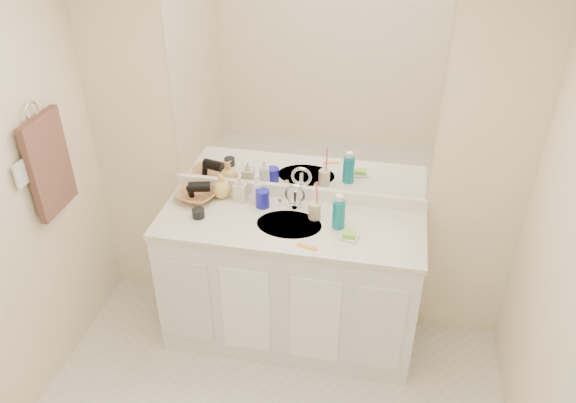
% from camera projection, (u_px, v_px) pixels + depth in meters
% --- Properties ---
extents(wall_back, '(2.60, 0.02, 2.40)m').
position_uv_depth(wall_back, '(299.00, 150.00, 3.22)').
color(wall_back, '#F8E7C2').
rests_on(wall_back, floor).
extents(vanity_cabinet, '(1.50, 0.55, 0.85)m').
position_uv_depth(vanity_cabinet, '(290.00, 284.00, 3.41)').
color(vanity_cabinet, white).
rests_on(vanity_cabinet, floor).
extents(countertop, '(1.52, 0.57, 0.03)m').
position_uv_depth(countertop, '(290.00, 224.00, 3.17)').
color(countertop, silver).
rests_on(countertop, vanity_cabinet).
extents(backsplash, '(1.52, 0.03, 0.08)m').
position_uv_depth(backsplash, '(298.00, 192.00, 3.36)').
color(backsplash, white).
rests_on(backsplash, countertop).
extents(sink_basin, '(0.37, 0.37, 0.02)m').
position_uv_depth(sink_basin, '(289.00, 226.00, 3.15)').
color(sink_basin, '#BCB9A4').
rests_on(sink_basin, countertop).
extents(faucet, '(0.02, 0.02, 0.11)m').
position_uv_depth(faucet, '(295.00, 199.00, 3.27)').
color(faucet, silver).
rests_on(faucet, countertop).
extents(mirror, '(1.48, 0.01, 1.20)m').
position_uv_depth(mirror, '(300.00, 91.00, 3.02)').
color(mirror, white).
rests_on(mirror, wall_back).
extents(blue_mug, '(0.09, 0.09, 0.11)m').
position_uv_depth(blue_mug, '(263.00, 198.00, 3.27)').
color(blue_mug, '#1817A2').
rests_on(blue_mug, countertop).
extents(tan_cup, '(0.08, 0.08, 0.10)m').
position_uv_depth(tan_cup, '(315.00, 211.00, 3.18)').
color(tan_cup, '#C6B28C').
rests_on(tan_cup, countertop).
extents(toothbrush, '(0.01, 0.04, 0.19)m').
position_uv_depth(toothbrush, '(317.00, 196.00, 3.12)').
color(toothbrush, '#FA417D').
rests_on(toothbrush, tan_cup).
extents(mouthwash_bottle, '(0.09, 0.09, 0.17)m').
position_uv_depth(mouthwash_bottle, '(339.00, 214.00, 3.08)').
color(mouthwash_bottle, '#0B7485').
rests_on(mouthwash_bottle, countertop).
extents(soap_dish, '(0.12, 0.10, 0.01)m').
position_uv_depth(soap_dish, '(349.00, 237.00, 3.03)').
color(soap_dish, silver).
rests_on(soap_dish, countertop).
extents(green_soap, '(0.07, 0.05, 0.03)m').
position_uv_depth(green_soap, '(349.00, 235.00, 3.02)').
color(green_soap, '#87D032').
rests_on(green_soap, soap_dish).
extents(orange_comb, '(0.11, 0.05, 0.00)m').
position_uv_depth(orange_comb, '(307.00, 247.00, 2.96)').
color(orange_comb, orange).
rests_on(orange_comb, countertop).
extents(dark_jar, '(0.08, 0.08, 0.05)m').
position_uv_depth(dark_jar, '(198.00, 213.00, 3.19)').
color(dark_jar, black).
rests_on(dark_jar, countertop).
extents(soap_bottle_white, '(0.07, 0.07, 0.18)m').
position_uv_depth(soap_bottle_white, '(257.00, 188.00, 3.29)').
color(soap_bottle_white, silver).
rests_on(soap_bottle_white, countertop).
extents(soap_bottle_cream, '(0.08, 0.08, 0.16)m').
position_uv_depth(soap_bottle_cream, '(240.00, 188.00, 3.32)').
color(soap_bottle_cream, beige).
rests_on(soap_bottle_cream, countertop).
extents(soap_bottle_yellow, '(0.15, 0.15, 0.15)m').
position_uv_depth(soap_bottle_yellow, '(221.00, 186.00, 3.35)').
color(soap_bottle_yellow, '#D8B154').
rests_on(soap_bottle_yellow, countertop).
extents(wicker_basket, '(0.29, 0.29, 0.06)m').
position_uv_depth(wicker_basket, '(197.00, 195.00, 3.35)').
color(wicker_basket, '#AA6F44').
rests_on(wicker_basket, countertop).
extents(hair_dryer, '(0.14, 0.09, 0.06)m').
position_uv_depth(hair_dryer, '(199.00, 187.00, 3.32)').
color(hair_dryer, black).
rests_on(hair_dryer, wicker_basket).
extents(towel_ring, '(0.01, 0.11, 0.11)m').
position_uv_depth(towel_ring, '(32.00, 112.00, 2.81)').
color(towel_ring, silver).
rests_on(towel_ring, wall_left).
extents(hand_towel, '(0.04, 0.32, 0.55)m').
position_uv_depth(hand_towel, '(49.00, 165.00, 2.96)').
color(hand_towel, '#432923').
rests_on(hand_towel, towel_ring).
extents(switch_plate, '(0.01, 0.08, 0.13)m').
position_uv_depth(switch_plate, '(21.00, 174.00, 2.78)').
color(switch_plate, silver).
rests_on(switch_plate, wall_left).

